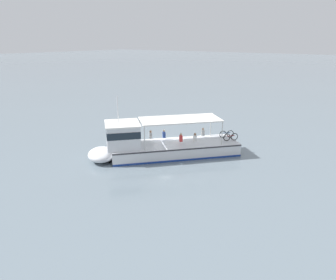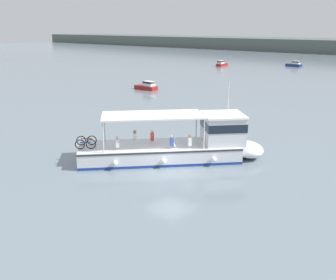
# 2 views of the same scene
# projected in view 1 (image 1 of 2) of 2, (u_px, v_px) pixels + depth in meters

# --- Properties ---
(ground_plane) EXTENTS (400.00, 400.00, 0.00)m
(ground_plane) POSITION_uv_depth(u_px,v_px,m) (164.00, 146.00, 29.50)
(ground_plane) COLOR slate
(ferry_main) EXTENTS (10.68, 11.62, 5.32)m
(ferry_main) POSITION_uv_depth(u_px,v_px,m) (156.00, 145.00, 26.67)
(ferry_main) COLOR silver
(ferry_main) RESTS_ON ground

